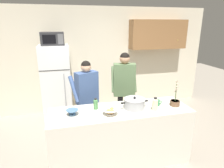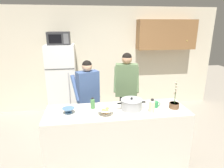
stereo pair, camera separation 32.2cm
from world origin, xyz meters
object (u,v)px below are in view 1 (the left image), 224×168
cooking_pot (135,104)px  potted_orchid (175,102)px  coffee_mug (157,103)px  bottle_mid_counter (155,104)px  bottle_near_edge (96,104)px  person_by_sink (124,84)px  refrigerator (57,83)px  bread_bowl (110,111)px  empty_bowl (72,112)px  person_near_pot (87,93)px  microwave (53,39)px

cooking_pot → potted_orchid: 0.67m
cooking_pot → potted_orchid: potted_orchid is taller
coffee_mug → bottle_mid_counter: bottle_mid_counter is taller
cooking_pot → bottle_mid_counter: 0.31m
bottle_near_edge → bottle_mid_counter: 0.90m
person_by_sink → cooking_pot: bearing=-97.5°
refrigerator → bottle_near_edge: refrigerator is taller
refrigerator → cooking_pot: refrigerator is taller
refrigerator → bread_bowl: 2.13m
person_by_sink → potted_orchid: person_by_sink is taller
empty_bowl → bottle_mid_counter: size_ratio=0.87×
person_near_pot → bottle_near_edge: bearing=-85.0°
bottle_mid_counter → microwave: bearing=126.9°
microwave → empty_bowl: 2.06m
refrigerator → bottle_near_edge: (0.63, -1.73, 0.13)m
bottle_mid_counter → potted_orchid: bearing=13.2°
coffee_mug → potted_orchid: potted_orchid is taller
person_by_sink → bottle_near_edge: bearing=-132.2°
person_near_pot → empty_bowl: (-0.30, -0.79, 0.00)m
bottle_near_edge → bottle_mid_counter: size_ratio=0.83×
refrigerator → microwave: size_ratio=3.63×
microwave → cooking_pot: 2.37m
coffee_mug → bottle_mid_counter: bearing=-125.2°
refrigerator → person_near_pot: size_ratio=1.12×
potted_orchid → cooking_pot: bearing=175.6°
bottle_near_edge → microwave: bearing=110.2°
cooking_pot → bread_bowl: size_ratio=1.92×
bottle_near_edge → bottle_mid_counter: (0.86, -0.27, 0.02)m
microwave → person_near_pot: 1.50m
bottle_mid_counter → potted_orchid: potted_orchid is taller
cooking_pot → bottle_mid_counter: bottle_mid_counter is taller
refrigerator → person_near_pot: refrigerator is taller
person_near_pot → refrigerator: bearing=118.1°
bread_bowl → bottle_mid_counter: 0.69m
microwave → potted_orchid: microwave is taller
refrigerator → coffee_mug: 2.43m
person_by_sink → empty_bowl: person_by_sink is taller
person_near_pot → bottle_mid_counter: (0.92, -0.93, 0.06)m
person_by_sink → cooking_pot: person_by_sink is taller
person_by_sink → bottle_mid_counter: (0.15, -1.05, -0.02)m
empty_bowl → refrigerator: bearing=98.2°
cooking_pot → person_by_sink: bearing=82.5°
microwave → coffee_mug: bearing=-48.2°
person_by_sink → bottle_near_edge: (-0.71, -0.78, -0.03)m
coffee_mug → potted_orchid: (0.27, -0.08, 0.02)m
person_near_pot → bottle_mid_counter: bearing=-45.5°
potted_orchid → person_by_sink: bearing=119.8°
person_by_sink → potted_orchid: bearing=-60.2°
coffee_mug → bottle_near_edge: (-0.98, 0.10, 0.04)m
person_by_sink → microwave: bearing=145.3°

